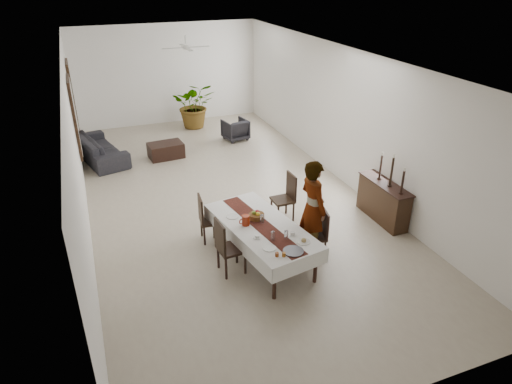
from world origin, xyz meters
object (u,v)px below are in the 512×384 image
object	(u,v)px
dining_table_top	(261,226)
sideboard_body	(383,202)
woman	(313,208)
sofa	(100,148)
red_pitcher	(246,220)

from	to	relation	value
dining_table_top	sideboard_body	world-z (taller)	sideboard_body
woman	sideboard_body	xyz separation A→B (m)	(1.95, 0.52, -0.51)
woman	sideboard_body	distance (m)	2.08
sideboard_body	sofa	world-z (taller)	sideboard_body
dining_table_top	sofa	world-z (taller)	dining_table_top
red_pitcher	sideboard_body	size ratio (longest dim) A/B	0.14
dining_table_top	sofa	bearing A→B (deg)	101.62
sofa	dining_table_top	bearing A→B (deg)	-172.84
sideboard_body	woman	bearing A→B (deg)	-164.92
red_pitcher	woman	distance (m)	1.23
dining_table_top	red_pitcher	xyz separation A→B (m)	(-0.25, 0.10, 0.13)
woman	dining_table_top	bearing A→B (deg)	77.88
woman	sofa	distance (m)	6.96
red_pitcher	sideboard_body	bearing A→B (deg)	5.80
sofa	red_pitcher	bearing A→B (deg)	-174.68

